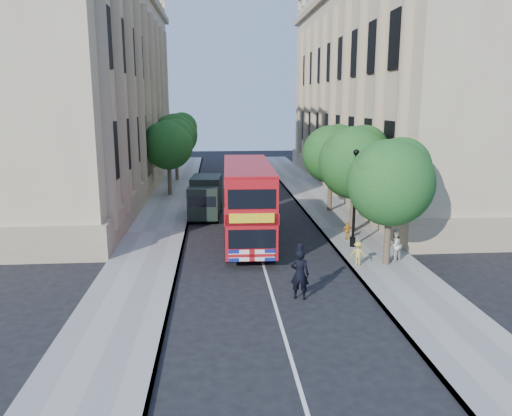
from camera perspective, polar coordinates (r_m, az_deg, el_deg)
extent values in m
plane|color=black|center=(20.63, 1.81, -9.76)|extent=(120.00, 120.00, 0.00)
cube|color=gray|center=(31.04, 10.34, -2.31)|extent=(3.50, 80.00, 0.12)
cube|color=gray|center=(30.22, -11.26, -2.75)|extent=(3.50, 80.00, 0.12)
cube|color=tan|center=(45.92, 16.19, 13.28)|extent=(12.00, 38.00, 18.00)
cube|color=tan|center=(44.58, -20.28, 13.07)|extent=(12.00, 38.00, 18.00)
cylinder|color=#473828|center=(24.25, 14.80, -3.25)|extent=(0.32, 0.32, 2.86)
sphere|color=#1B521F|center=(23.71, 15.13, 2.82)|extent=(4.00, 4.00, 4.00)
sphere|color=#1B521F|center=(24.20, 16.24, 4.49)|extent=(2.80, 2.80, 2.80)
sphere|color=#1B521F|center=(23.19, 14.28, 3.97)|extent=(2.60, 2.60, 2.60)
cylinder|color=#473828|center=(29.79, 11.03, -0.11)|extent=(0.32, 0.32, 2.99)
sphere|color=#1B521F|center=(29.34, 11.24, 5.09)|extent=(4.20, 4.20, 4.20)
sphere|color=#1B521F|center=(29.82, 12.20, 6.47)|extent=(2.94, 2.94, 2.94)
sphere|color=#1B521F|center=(28.86, 10.49, 6.09)|extent=(2.73, 2.73, 2.73)
cylinder|color=#473828|center=(35.50, 8.45, 1.86)|extent=(0.32, 0.32, 2.90)
sphere|color=#1B521F|center=(35.13, 8.58, 6.10)|extent=(4.00, 4.00, 4.00)
sphere|color=#1B521F|center=(35.60, 9.42, 7.22)|extent=(2.80, 2.80, 2.80)
sphere|color=#1B521F|center=(34.68, 7.91, 6.92)|extent=(2.60, 2.60, 2.60)
cylinder|color=#473828|center=(41.66, -9.85, 3.38)|extent=(0.32, 0.32, 2.99)
sphere|color=#1B521F|center=(41.35, -9.99, 7.11)|extent=(4.00, 4.00, 4.00)
sphere|color=#1B521F|center=(41.64, -9.14, 8.11)|extent=(2.80, 2.80, 2.80)
sphere|color=#1B521F|center=(41.05, -10.75, 7.81)|extent=(2.60, 2.60, 2.60)
cylinder|color=#473828|center=(49.55, -9.04, 4.88)|extent=(0.32, 0.32, 3.17)
sphere|color=#1B521F|center=(49.28, -9.16, 8.20)|extent=(4.20, 4.20, 4.20)
sphere|color=#1B521F|center=(49.59, -8.45, 9.08)|extent=(2.94, 2.94, 2.94)
sphere|color=#1B521F|center=(48.98, -9.80, 8.83)|extent=(2.73, 2.73, 2.73)
cylinder|color=black|center=(27.04, 10.99, -3.81)|extent=(0.30, 0.30, 0.50)
cylinder|color=black|center=(26.52, 11.18, 0.87)|extent=(0.14, 0.14, 5.00)
sphere|color=black|center=(26.16, 11.40, 6.25)|extent=(0.32, 0.32, 0.32)
cube|color=#A30B10|center=(27.16, -0.98, 0.83)|extent=(2.65, 9.36, 3.87)
cube|color=black|center=(27.34, -0.98, -0.93)|extent=(2.70, 8.78, 0.88)
cube|color=black|center=(26.98, -0.99, 2.93)|extent=(2.70, 8.78, 0.88)
cube|color=yellow|center=(22.58, -0.48, -1.16)|extent=(2.06, 0.12, 0.44)
cylinder|color=black|center=(24.41, -3.25, -5.05)|extent=(0.30, 0.99, 0.98)
cylinder|color=black|center=(24.51, 1.96, -4.97)|extent=(0.30, 0.99, 0.98)
cylinder|color=black|center=(30.56, -3.29, -1.53)|extent=(0.30, 0.99, 0.98)
cylinder|color=black|center=(30.64, 0.86, -1.48)|extent=(0.30, 0.99, 0.98)
cube|color=black|center=(32.15, -6.02, 0.59)|extent=(2.06, 1.88, 2.03)
cube|color=black|center=(31.30, -6.17, 0.73)|extent=(1.74, 0.23, 0.68)
cube|color=black|center=(34.19, -5.68, 1.62)|extent=(2.16, 3.23, 2.42)
cube|color=black|center=(33.86, -5.73, -0.49)|extent=(2.08, 4.75, 0.24)
cylinder|color=black|center=(32.35, -7.53, -1.04)|extent=(0.27, 0.79, 0.77)
cylinder|color=black|center=(32.18, -4.46, -1.04)|extent=(0.27, 0.79, 0.77)
cylinder|color=black|center=(35.44, -6.90, 0.13)|extent=(0.27, 0.79, 0.77)
cylinder|color=black|center=(35.29, -4.10, 0.14)|extent=(0.27, 0.79, 0.77)
imported|color=black|center=(19.87, 5.03, -7.56)|extent=(0.86, 0.70, 2.03)
imported|color=silver|center=(24.96, 15.54, -4.11)|extent=(0.96, 0.91, 1.57)
imported|color=orange|center=(28.20, 10.40, -2.56)|extent=(0.65, 0.36, 1.04)
imported|color=gold|center=(23.96, 11.58, -5.10)|extent=(0.83, 0.61, 1.15)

